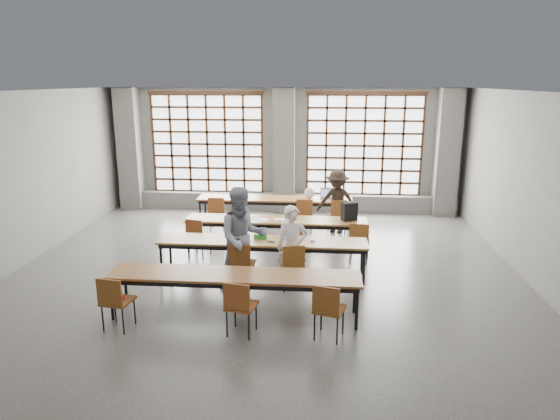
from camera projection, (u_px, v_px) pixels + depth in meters
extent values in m
plane|color=#4A4A47|center=(262.00, 280.00, 9.51)|extent=(11.00, 11.00, 0.00)
plane|color=silver|center=(260.00, 92.00, 8.62)|extent=(11.00, 11.00, 0.00)
plane|color=slate|center=(285.00, 150.00, 14.37)|extent=(10.00, 0.00, 10.00)
plane|color=slate|center=(171.00, 346.00, 3.76)|extent=(10.00, 0.00, 10.00)
plane|color=slate|center=(1.00, 186.00, 9.49)|extent=(0.00, 11.00, 11.00)
plane|color=slate|center=(547.00, 196.00, 8.64)|extent=(0.00, 11.00, 11.00)
cube|color=#5A5A58|center=(130.00, 149.00, 14.48)|extent=(0.60, 0.55, 3.50)
cube|color=#5A5A58|center=(284.00, 151.00, 14.10)|extent=(0.60, 0.55, 3.50)
cube|color=#5A5A58|center=(447.00, 153.00, 13.72)|extent=(0.60, 0.55, 3.50)
cube|color=white|center=(208.00, 144.00, 14.50)|extent=(3.20, 0.02, 2.80)
cube|color=black|center=(207.00, 144.00, 14.42)|extent=(3.20, 0.05, 2.80)
cube|color=black|center=(209.00, 193.00, 14.79)|extent=(3.32, 0.07, 0.10)
cube|color=black|center=(205.00, 93.00, 14.06)|extent=(3.32, 0.07, 0.10)
cube|color=white|center=(364.00, 146.00, 14.12)|extent=(3.20, 0.02, 2.80)
cube|color=black|center=(364.00, 146.00, 14.04)|extent=(3.20, 0.05, 2.80)
cube|color=black|center=(362.00, 196.00, 14.41)|extent=(3.32, 0.07, 0.10)
cube|color=black|center=(366.00, 93.00, 13.68)|extent=(3.32, 0.07, 0.10)
cube|color=#5A5A58|center=(284.00, 202.00, 14.55)|extent=(9.80, 0.35, 0.50)
cube|color=brown|center=(275.00, 199.00, 12.96)|extent=(4.00, 0.70, 0.04)
cube|color=black|center=(275.00, 201.00, 12.97)|extent=(3.90, 0.64, 0.08)
cylinder|color=black|center=(200.00, 213.00, 12.93)|extent=(0.05, 0.05, 0.69)
cylinder|color=black|center=(205.00, 208.00, 13.49)|extent=(0.05, 0.05, 0.69)
cylinder|color=black|center=(349.00, 217.00, 12.61)|extent=(0.05, 0.05, 0.69)
cylinder|color=black|center=(348.00, 211.00, 13.17)|extent=(0.05, 0.05, 0.69)
cube|color=brown|center=(276.00, 220.00, 10.99)|extent=(4.00, 0.70, 0.04)
cube|color=black|center=(276.00, 222.00, 11.01)|extent=(3.90, 0.64, 0.08)
cylinder|color=black|center=(188.00, 237.00, 10.97)|extent=(0.05, 0.05, 0.69)
cylinder|color=black|center=(195.00, 230.00, 11.53)|extent=(0.05, 0.05, 0.69)
cylinder|color=black|center=(364.00, 242.00, 10.64)|extent=(0.05, 0.05, 0.69)
cylinder|color=black|center=(362.00, 234.00, 11.20)|extent=(0.05, 0.05, 0.69)
cube|color=brown|center=(263.00, 241.00, 9.55)|extent=(4.00, 0.70, 0.04)
cube|color=black|center=(263.00, 244.00, 9.56)|extent=(3.90, 0.64, 0.08)
cylinder|color=black|center=(161.00, 261.00, 9.52)|extent=(0.05, 0.05, 0.69)
cylinder|color=black|center=(170.00, 251.00, 10.08)|extent=(0.05, 0.05, 0.69)
cylinder|color=black|center=(364.00, 268.00, 9.20)|extent=(0.05, 0.05, 0.69)
cylinder|color=black|center=(362.00, 257.00, 9.76)|extent=(0.05, 0.05, 0.69)
cube|color=brown|center=(234.00, 275.00, 7.88)|extent=(4.00, 0.70, 0.04)
cube|color=black|center=(234.00, 279.00, 7.90)|extent=(3.90, 0.64, 0.08)
cylinder|color=black|center=(111.00, 300.00, 7.86)|extent=(0.05, 0.05, 0.69)
cylinder|color=black|center=(126.00, 285.00, 8.42)|extent=(0.05, 0.05, 0.69)
cylinder|color=black|center=(357.00, 309.00, 7.53)|extent=(0.05, 0.05, 0.69)
cylinder|color=black|center=(355.00, 293.00, 8.09)|extent=(0.05, 0.05, 0.69)
cube|color=brown|center=(218.00, 213.00, 12.61)|extent=(0.44, 0.44, 0.04)
cube|color=brown|center=(216.00, 206.00, 12.36)|extent=(0.40, 0.05, 0.40)
cylinder|color=black|center=(218.00, 221.00, 12.67)|extent=(0.02, 0.02, 0.45)
cube|color=brown|center=(304.00, 215.00, 12.42)|extent=(0.43, 0.43, 0.04)
cube|color=brown|center=(304.00, 208.00, 12.17)|extent=(0.40, 0.04, 0.40)
cylinder|color=black|center=(304.00, 223.00, 12.48)|extent=(0.02, 0.02, 0.45)
cube|color=brown|center=(337.00, 215.00, 12.36)|extent=(0.50, 0.50, 0.04)
cube|color=brown|center=(339.00, 208.00, 12.11)|extent=(0.40, 0.12, 0.40)
cylinder|color=black|center=(336.00, 224.00, 12.41)|extent=(0.02, 0.02, 0.45)
cube|color=brown|center=(199.00, 237.00, 10.66)|extent=(0.52, 0.52, 0.04)
cube|color=brown|center=(194.00, 229.00, 10.43)|extent=(0.39, 0.14, 0.40)
cylinder|color=black|center=(200.00, 247.00, 10.72)|extent=(0.02, 0.02, 0.45)
cube|color=brown|center=(292.00, 239.00, 10.50)|extent=(0.44, 0.44, 0.04)
cube|color=brown|center=(292.00, 232.00, 10.24)|extent=(0.40, 0.05, 0.40)
cylinder|color=black|center=(292.00, 249.00, 10.55)|extent=(0.02, 0.02, 0.45)
cube|color=brown|center=(359.00, 241.00, 10.38)|extent=(0.48, 0.48, 0.04)
cube|color=brown|center=(359.00, 233.00, 10.13)|extent=(0.40, 0.09, 0.40)
cylinder|color=black|center=(359.00, 251.00, 10.43)|extent=(0.02, 0.02, 0.45)
cube|color=maroon|center=(243.00, 263.00, 9.11)|extent=(0.46, 0.46, 0.04)
cube|color=maroon|center=(239.00, 255.00, 8.86)|extent=(0.40, 0.07, 0.40)
cylinder|color=black|center=(243.00, 275.00, 9.17)|extent=(0.02, 0.02, 0.45)
cube|color=brown|center=(292.00, 265.00, 9.03)|extent=(0.51, 0.51, 0.04)
cube|color=brown|center=(294.00, 257.00, 8.78)|extent=(0.40, 0.12, 0.40)
cylinder|color=black|center=(292.00, 277.00, 9.09)|extent=(0.02, 0.02, 0.45)
cube|color=brown|center=(118.00, 301.00, 7.56)|extent=(0.48, 0.48, 0.04)
cube|color=brown|center=(109.00, 292.00, 7.32)|extent=(0.40, 0.09, 0.40)
cylinder|color=black|center=(119.00, 315.00, 7.62)|extent=(0.02, 0.02, 0.45)
cube|color=brown|center=(241.00, 306.00, 7.40)|extent=(0.49, 0.49, 0.04)
cube|color=brown|center=(236.00, 297.00, 7.16)|extent=(0.40, 0.11, 0.40)
cylinder|color=black|center=(242.00, 320.00, 7.46)|extent=(0.02, 0.02, 0.45)
cube|color=brown|center=(329.00, 309.00, 7.29)|extent=(0.52, 0.52, 0.04)
cube|color=brown|center=(326.00, 300.00, 7.05)|extent=(0.39, 0.14, 0.40)
cylinder|color=black|center=(329.00, 323.00, 7.35)|extent=(0.02, 0.02, 0.45)
imported|color=white|center=(292.00, 247.00, 9.00)|extent=(0.63, 0.48, 1.54)
imported|color=navy|center=(243.00, 238.00, 9.03)|extent=(1.10, 0.98, 1.86)
imported|color=black|center=(337.00, 202.00, 12.32)|extent=(1.15, 0.87, 1.58)
cube|color=silver|center=(291.00, 240.00, 9.54)|extent=(0.41, 0.33, 0.02)
cube|color=black|center=(291.00, 239.00, 9.53)|extent=(0.33, 0.24, 0.00)
cube|color=silver|center=(290.00, 231.00, 9.65)|extent=(0.37, 0.14, 0.26)
cube|color=#8CB5F3|center=(290.00, 233.00, 9.64)|extent=(0.31, 0.11, 0.21)
cube|color=#B6B6BB|center=(327.00, 198.00, 12.88)|extent=(0.37, 0.27, 0.02)
cube|color=black|center=(327.00, 198.00, 12.87)|extent=(0.31, 0.19, 0.00)
cube|color=#B6B6BB|center=(327.00, 192.00, 12.99)|extent=(0.36, 0.08, 0.26)
cube|color=#83B1E3|center=(327.00, 194.00, 12.98)|extent=(0.31, 0.06, 0.21)
ellipsoid|color=silver|center=(312.00, 241.00, 9.44)|extent=(0.10, 0.07, 0.04)
cube|color=#287D2D|center=(260.00, 236.00, 9.61)|extent=(0.25, 0.09, 0.09)
cube|color=black|center=(271.00, 242.00, 9.43)|extent=(0.14, 0.10, 0.01)
cube|color=white|center=(249.00, 218.00, 11.09)|extent=(0.36, 0.31, 0.00)
cube|color=white|center=(262.00, 219.00, 10.97)|extent=(0.34, 0.27, 0.00)
cube|color=silver|center=(281.00, 219.00, 10.98)|extent=(0.34, 0.28, 0.00)
cube|color=black|center=(349.00, 211.00, 10.85)|extent=(0.37, 0.32, 0.40)
ellipsoid|color=silver|center=(309.00, 193.00, 12.89)|extent=(0.29, 0.25, 0.29)
cube|color=#AB1C15|center=(117.00, 298.00, 7.55)|extent=(0.21, 0.11, 0.06)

